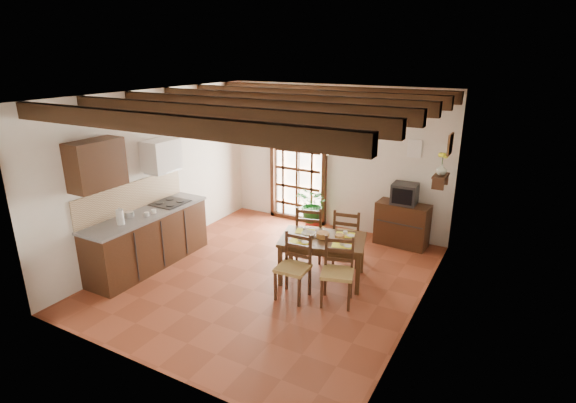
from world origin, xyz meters
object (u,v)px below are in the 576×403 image
Objects in this scene: kitchen_counter at (149,238)px; pendant_lamp at (328,146)px; chair_far_right at (347,246)px; chair_near_left at (293,279)px; chair_near_right at (337,284)px; sideboard at (402,224)px; chair_far_left at (310,242)px; potted_plant at (313,203)px; crt_tv at (405,194)px; dining_table at (323,243)px.

pendant_lamp reaches higher than kitchen_counter.
kitchen_counter is at bearing 20.32° from chair_far_right.
chair_near_left is 0.97× the size of chair_far_right.
pendant_lamp is at bearing 21.04° from kitchen_counter.
chair_near_right is (3.17, 0.40, -0.18)m from kitchen_counter.
kitchen_counter is at bearing -136.87° from sideboard.
chair_far_right is 1.04× the size of sideboard.
chair_far_right is at bearing 178.87° from chair_far_left.
kitchen_counter is 3.30m from pendant_lamp.
chair_far_right is 0.52× the size of potted_plant.
chair_near_left is 0.51× the size of potted_plant.
kitchen_counter reaches higher than crt_tv.
chair_near_right is 2.53m from crt_tv.
chair_near_left is 1.96m from pendant_lamp.
dining_table is at bearing -90.00° from pendant_lamp.
chair_far_right is (-0.34, 1.24, 0.01)m from chair_near_right.
dining_table is 0.78m from chair_far_right.
dining_table is at bearing -60.16° from potted_plant.
crt_tv is 1.77m from potted_plant.
dining_table is at bearing 19.17° from kitchen_counter.
dining_table is at bearing 114.89° from chair_near_right.
potted_plant is at bearing -52.26° from chair_far_right.
crt_tv reaches higher than sideboard.
chair_far_right is at bearing -112.83° from sideboard.
crt_tv reaches higher than chair_near_left.
sideboard is at bearing 69.61° from chair_near_left.
chair_far_left reaches higher than dining_table.
chair_far_left is at bearing 33.60° from kitchen_counter.
pendant_lamp is at bearing -113.71° from crt_tv.
pendant_lamp is at bearing 74.56° from dining_table.
potted_plant is (-1.13, 1.03, 0.27)m from chair_far_right.
chair_far_right reaches higher than chair_near_left.
kitchen_counter is at bearing -142.21° from crt_tv.
kitchen_counter is 2.58m from chair_near_left.
chair_near_right is 0.96× the size of chair_far_left.
pendant_lamp is (-0.48, 0.64, 1.78)m from chair_near_right.
chair_near_left is 1.01× the size of sideboard.
chair_near_left reaches higher than sideboard.
chair_near_left is 2.60m from potted_plant.
pendant_lamp reaches higher than chair_far_left.
kitchen_counter is 5.09× the size of crt_tv.
kitchen_counter is 2.32× the size of chair_far_right.
chair_far_left is 1.05× the size of sideboard.
potted_plant is (1.70, 2.67, 0.10)m from kitchen_counter.
dining_table is at bearing 69.57° from chair_far_right.
sideboard is (0.24, 2.43, 0.10)m from chair_near_right.
chair_near_right is 1.29m from chair_far_right.
chair_far_left is at bearing 5.62° from chair_far_right.
sideboard reaches higher than dining_table.
kitchen_counter is at bearing -122.44° from potted_plant.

